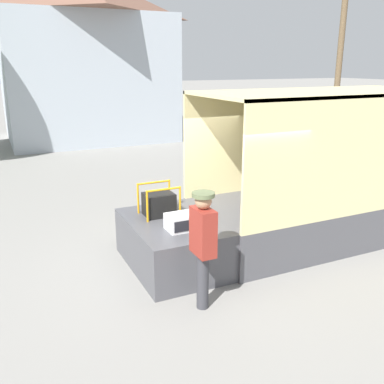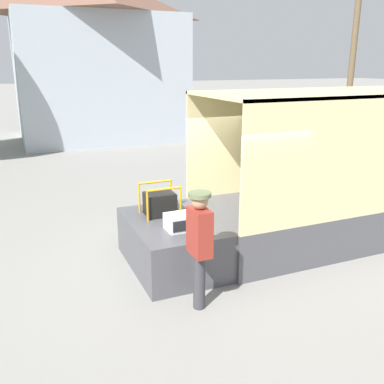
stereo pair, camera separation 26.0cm
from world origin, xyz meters
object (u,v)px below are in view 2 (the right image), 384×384
Objects in this scene: microwave at (181,222)px; portable_generator at (161,203)px; box_truck at (379,188)px; utility_pole at (355,36)px; worker_person at (200,238)px.

microwave is 0.84m from portable_generator.
utility_pole is (7.60, 9.43, 3.79)m from box_truck.
worker_person is 0.20× the size of utility_pole.
box_truck is 14.48× the size of microwave.
microwave is 0.75× the size of portable_generator.
portable_generator is at bearing 88.13° from worker_person.
box_truck is 12.69m from utility_pole.
portable_generator is (-4.91, 0.39, 0.16)m from box_truck.
box_truck reaches higher than worker_person.
worker_person is (-0.06, -1.88, 0.05)m from portable_generator.
portable_generator is 15.87m from utility_pole.
portable_generator is at bearing 175.51° from box_truck.
microwave is 0.27× the size of worker_person.
box_truck is 0.78× the size of utility_pole.
box_truck is at bearing -128.87° from utility_pole.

